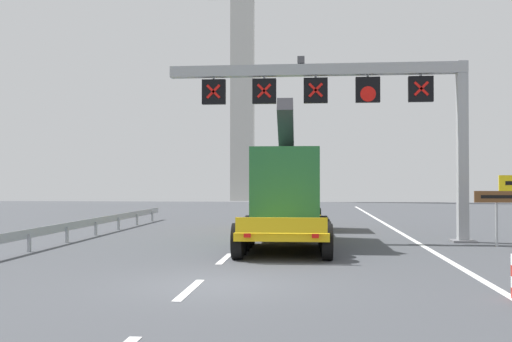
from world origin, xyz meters
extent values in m
plane|color=#424449|center=(0.00, 0.00, 0.00)|extent=(112.00, 112.00, 0.00)
cube|color=silver|center=(-0.49, -0.72, 0.01)|extent=(0.20, 2.60, 0.01)
cube|color=silver|center=(-0.49, 4.56, 0.01)|extent=(0.20, 2.60, 0.01)
cube|color=silver|center=(-0.49, 9.84, 0.01)|extent=(0.20, 2.60, 0.01)
cube|color=silver|center=(-0.49, 15.12, 0.01)|extent=(0.20, 2.60, 0.01)
cube|color=silver|center=(-0.49, 20.40, 0.01)|extent=(0.20, 2.60, 0.01)
cube|color=silver|center=(-0.49, 25.68, 0.01)|extent=(0.20, 2.60, 0.01)
cube|color=silver|center=(-0.49, 30.96, 0.01)|extent=(0.20, 2.60, 0.01)
cube|color=silver|center=(-0.49, 36.24, 0.01)|extent=(0.20, 2.60, 0.01)
cube|color=silver|center=(-0.49, 41.52, 0.01)|extent=(0.20, 2.60, 0.01)
cube|color=silver|center=(-0.49, 46.80, 0.01)|extent=(0.20, 2.60, 0.01)
cube|color=silver|center=(-0.49, 52.08, 0.01)|extent=(0.20, 2.60, 0.01)
cube|color=silver|center=(6.20, 12.00, 0.01)|extent=(0.20, 63.00, 0.01)
cube|color=#9EA0A5|center=(8.01, 10.48, 3.54)|extent=(0.40, 0.40, 7.08)
cube|color=slate|center=(8.01, 10.48, 0.04)|extent=(0.90, 0.90, 0.08)
cube|color=#9EA0A5|center=(2.31, 10.48, 6.83)|extent=(11.81, 0.44, 0.44)
cube|color=#4C4C51|center=(1.72, 10.48, 7.23)|extent=(0.28, 0.40, 0.28)
cube|color=black|center=(6.43, 10.48, 6.01)|extent=(0.96, 0.24, 1.01)
cube|color=#9EA0A5|center=(6.43, 10.48, 6.56)|extent=(0.08, 0.08, 0.16)
cube|color=red|center=(6.43, 10.35, 6.01)|extent=(0.58, 0.02, 0.58)
cube|color=red|center=(6.43, 10.35, 6.01)|extent=(0.58, 0.02, 0.58)
cube|color=black|center=(4.37, 10.48, 6.01)|extent=(0.96, 0.24, 1.01)
cube|color=#9EA0A5|center=(4.37, 10.48, 6.56)|extent=(0.08, 0.08, 0.16)
cone|color=red|center=(4.37, 10.35, 5.82)|extent=(0.61, 0.02, 0.61)
cube|color=black|center=(2.31, 10.48, 6.01)|extent=(0.96, 0.24, 1.01)
cube|color=#9EA0A5|center=(2.31, 10.48, 6.56)|extent=(0.08, 0.08, 0.16)
cube|color=red|center=(2.31, 10.35, 6.01)|extent=(0.58, 0.02, 0.58)
cube|color=red|center=(2.31, 10.35, 6.01)|extent=(0.58, 0.02, 0.58)
cube|color=black|center=(0.25, 10.48, 6.01)|extent=(0.96, 0.24, 1.01)
cube|color=#9EA0A5|center=(0.25, 10.48, 6.56)|extent=(0.08, 0.08, 0.16)
cube|color=red|center=(0.25, 10.35, 6.01)|extent=(0.58, 0.02, 0.58)
cube|color=red|center=(0.25, 10.35, 6.01)|extent=(0.58, 0.02, 0.58)
cube|color=black|center=(-1.82, 10.48, 6.01)|extent=(0.96, 0.24, 1.01)
cube|color=#9EA0A5|center=(-1.82, 10.48, 6.56)|extent=(0.08, 0.08, 0.16)
cube|color=red|center=(-1.82, 10.35, 6.01)|extent=(0.58, 0.02, 0.58)
cube|color=red|center=(-1.82, 10.35, 6.01)|extent=(0.58, 0.02, 0.58)
cube|color=yellow|center=(1.20, 9.01, 0.73)|extent=(2.95, 10.44, 0.24)
cube|color=yellow|center=(1.27, 3.73, 1.10)|extent=(2.66, 0.12, 0.44)
cylinder|color=black|center=(-0.09, 4.49, 0.55)|extent=(0.34, 1.10, 1.10)
cylinder|color=black|center=(2.61, 4.53, 0.55)|extent=(0.34, 1.10, 1.10)
cylinder|color=black|center=(-0.10, 5.54, 0.55)|extent=(0.34, 1.10, 1.10)
cylinder|color=black|center=(2.60, 5.58, 0.55)|extent=(0.34, 1.10, 1.10)
cylinder|color=black|center=(-0.12, 6.59, 0.55)|extent=(0.34, 1.10, 1.10)
cylinder|color=black|center=(2.58, 6.63, 0.55)|extent=(0.34, 1.10, 1.10)
cylinder|color=black|center=(-0.13, 7.64, 0.55)|extent=(0.34, 1.10, 1.10)
cylinder|color=black|center=(2.57, 7.68, 0.55)|extent=(0.34, 1.10, 1.10)
cylinder|color=black|center=(-0.15, 8.69, 0.55)|extent=(0.34, 1.10, 1.10)
cylinder|color=black|center=(2.55, 8.73, 0.55)|extent=(0.34, 1.10, 1.10)
cube|color=gold|center=(1.09, 16.10, 2.10)|extent=(2.62, 3.24, 3.10)
cube|color=black|center=(1.09, 16.10, 2.80)|extent=(2.65, 3.26, 0.60)
cylinder|color=black|center=(-0.21, 16.97, 0.55)|extent=(0.36, 1.10, 1.10)
cylinder|color=black|center=(2.37, 17.00, 0.55)|extent=(0.36, 1.10, 1.10)
cylinder|color=black|center=(-0.18, 14.97, 0.55)|extent=(0.36, 1.10, 1.10)
cylinder|color=black|center=(2.40, 15.00, 0.55)|extent=(0.36, 1.10, 1.10)
cube|color=#236638|center=(1.19, 9.41, 2.20)|extent=(2.46, 5.75, 2.70)
cube|color=#2D2D33|center=(1.20, 8.55, 4.15)|extent=(0.60, 2.95, 2.29)
cube|color=red|center=(0.29, 3.67, 0.80)|extent=(0.20, 0.06, 0.12)
cube|color=red|center=(2.25, 3.70, 0.80)|extent=(0.20, 0.06, 0.12)
cylinder|color=#9EA0A5|center=(8.83, 8.93, 1.01)|extent=(0.10, 0.10, 2.02)
cube|color=brown|center=(8.83, 8.87, 1.81)|extent=(1.60, 0.06, 0.42)
cube|color=black|center=(8.83, 8.83, 1.81)|extent=(1.15, 0.01, 0.12)
cube|color=#999EA3|center=(-7.37, 10.45, 0.60)|extent=(0.04, 24.89, 0.32)
cube|color=#999EA3|center=(-7.31, 5.78, 0.30)|extent=(0.10, 0.10, 0.60)
cube|color=#999EA3|center=(-7.31, 8.89, 0.30)|extent=(0.10, 0.10, 0.60)
cube|color=#999EA3|center=(-7.31, 12.00, 0.30)|extent=(0.10, 0.10, 0.60)
cube|color=#999EA3|center=(-7.31, 15.11, 0.30)|extent=(0.10, 0.10, 0.60)
cube|color=#999EA3|center=(-7.31, 18.22, 0.30)|extent=(0.10, 0.10, 0.60)
cube|color=#999EA3|center=(-7.31, 21.34, 0.30)|extent=(0.10, 0.10, 0.60)
cube|color=#B7B7B2|center=(-6.44, 59.98, 20.91)|extent=(2.80, 2.00, 41.81)
camera|label=1|loc=(2.18, -13.62, 2.36)|focal=42.20mm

